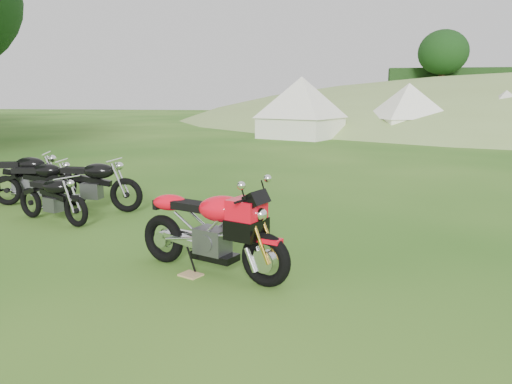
% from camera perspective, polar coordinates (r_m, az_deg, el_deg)
% --- Properties ---
extents(ground, '(120.00, 120.00, 0.00)m').
position_cam_1_polar(ground, '(6.27, -4.04, -8.38)').
color(ground, '#1B4F10').
rests_on(ground, ground).
extents(sport_motorcycle, '(2.05, 1.28, 1.21)m').
position_cam_1_polar(sport_motorcycle, '(5.85, -5.20, -3.64)').
color(sport_motorcycle, red).
rests_on(sport_motorcycle, ground).
extents(plywood_board, '(0.31, 0.29, 0.02)m').
position_cam_1_polar(plywood_board, '(5.97, -7.46, -9.36)').
color(plywood_board, tan).
rests_on(plywood_board, ground).
extents(vintage_moto_a, '(1.64, 0.97, 0.86)m').
position_cam_1_polar(vintage_moto_a, '(8.86, -22.30, -0.54)').
color(vintage_moto_a, black).
rests_on(vintage_moto_a, ground).
extents(vintage_moto_b, '(2.03, 1.03, 1.05)m').
position_cam_1_polar(vintage_moto_b, '(10.71, -25.28, 1.64)').
color(vintage_moto_b, black).
rests_on(vintage_moto_b, ground).
extents(vintage_moto_c, '(1.97, 0.55, 1.02)m').
position_cam_1_polar(vintage_moto_c, '(9.51, -18.42, 0.99)').
color(vintage_moto_c, black).
rests_on(vintage_moto_c, ground).
extents(vintage_moto_d, '(1.83, 0.61, 0.94)m').
position_cam_1_polar(vintage_moto_d, '(10.28, -23.53, 1.13)').
color(vintage_moto_d, black).
rests_on(vintage_moto_d, ground).
extents(tent_left, '(4.29, 4.29, 2.80)m').
position_cam_1_polar(tent_left, '(24.46, 5.21, 9.46)').
color(tent_left, white).
rests_on(tent_left, ground).
extents(tent_mid, '(3.82, 3.82, 2.63)m').
position_cam_1_polar(tent_mid, '(26.26, 16.97, 8.96)').
color(tent_mid, white).
rests_on(tent_mid, ground).
extents(tent_right, '(2.84, 2.84, 2.42)m').
position_cam_1_polar(tent_right, '(27.81, 26.55, 8.15)').
color(tent_right, beige).
rests_on(tent_right, ground).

